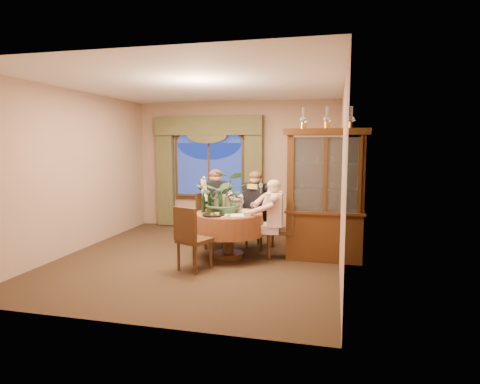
% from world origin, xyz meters
% --- Properties ---
extents(floor, '(5.00, 5.00, 0.00)m').
position_xyz_m(floor, '(0.00, 0.00, 0.00)').
color(floor, black).
rests_on(floor, ground).
extents(wall_back, '(4.50, 0.00, 4.50)m').
position_xyz_m(wall_back, '(0.00, 2.50, 1.40)').
color(wall_back, '#8F6E57').
rests_on(wall_back, ground).
extents(wall_right, '(0.00, 5.00, 5.00)m').
position_xyz_m(wall_right, '(2.25, 0.00, 1.40)').
color(wall_right, '#8F6E57').
rests_on(wall_right, ground).
extents(ceiling, '(5.00, 5.00, 0.00)m').
position_xyz_m(ceiling, '(0.00, 0.00, 2.80)').
color(ceiling, white).
rests_on(ceiling, wall_back).
extents(window, '(1.62, 0.10, 1.32)m').
position_xyz_m(window, '(-0.60, 2.43, 1.30)').
color(window, navy).
rests_on(window, wall_back).
extents(arched_transom, '(1.60, 0.06, 0.44)m').
position_xyz_m(arched_transom, '(-0.60, 2.43, 2.08)').
color(arched_transom, navy).
rests_on(arched_transom, wall_back).
extents(drapery_left, '(0.38, 0.14, 2.32)m').
position_xyz_m(drapery_left, '(-1.63, 2.38, 1.18)').
color(drapery_left, '#403E1F').
rests_on(drapery_left, floor).
extents(drapery_right, '(0.38, 0.14, 2.32)m').
position_xyz_m(drapery_right, '(0.43, 2.38, 1.18)').
color(drapery_right, '#403E1F').
rests_on(drapery_right, floor).
extents(swag_valance, '(2.45, 0.16, 0.42)m').
position_xyz_m(swag_valance, '(-0.60, 2.35, 2.28)').
color(swag_valance, '#403E1F').
rests_on(swag_valance, wall_back).
extents(dining_table, '(1.51, 1.51, 0.75)m').
position_xyz_m(dining_table, '(0.45, 0.18, 0.38)').
color(dining_table, maroon).
rests_on(dining_table, floor).
extents(china_cabinet, '(1.31, 0.52, 2.12)m').
position_xyz_m(china_cabinet, '(2.00, 0.40, 1.06)').
color(china_cabinet, '#351C0C').
rests_on(china_cabinet, floor).
extents(oil_lamp_left, '(0.11, 0.11, 0.34)m').
position_xyz_m(oil_lamp_left, '(1.63, 0.40, 2.29)').
color(oil_lamp_left, '#A5722D').
rests_on(oil_lamp_left, china_cabinet).
extents(oil_lamp_center, '(0.11, 0.11, 0.34)m').
position_xyz_m(oil_lamp_center, '(2.00, 0.40, 2.29)').
color(oil_lamp_center, '#A5722D').
rests_on(oil_lamp_center, china_cabinet).
extents(oil_lamp_right, '(0.11, 0.11, 0.34)m').
position_xyz_m(oil_lamp_right, '(2.37, 0.40, 2.29)').
color(oil_lamp_right, '#A5722D').
rests_on(oil_lamp_right, china_cabinet).
extents(chair_right, '(0.49, 0.49, 0.96)m').
position_xyz_m(chair_right, '(1.27, 0.34, 0.48)').
color(chair_right, black).
rests_on(chair_right, floor).
extents(chair_back_right, '(0.57, 0.57, 0.96)m').
position_xyz_m(chair_back_right, '(0.84, 0.91, 0.48)').
color(chair_back_right, black).
rests_on(chair_back_right, floor).
extents(chair_back, '(0.59, 0.59, 0.96)m').
position_xyz_m(chair_back, '(-0.06, 0.80, 0.48)').
color(chair_back, black).
rests_on(chair_back, floor).
extents(chair_front_left, '(0.55, 0.55, 0.96)m').
position_xyz_m(chair_front_left, '(0.13, -0.59, 0.48)').
color(chair_front_left, black).
rests_on(chair_front_left, floor).
extents(person_pink, '(0.47, 0.51, 1.31)m').
position_xyz_m(person_pink, '(1.21, 0.25, 0.66)').
color(person_pink, '#CDA8A7').
rests_on(person_pink, floor).
extents(person_back, '(0.68, 0.67, 1.43)m').
position_xyz_m(person_back, '(0.03, 0.83, 0.71)').
color(person_back, black).
rests_on(person_back, floor).
extents(person_scarf, '(0.64, 0.62, 1.40)m').
position_xyz_m(person_scarf, '(0.77, 0.94, 0.70)').
color(person_scarf, black).
rests_on(person_scarf, floor).
extents(stoneware_vase, '(0.15, 0.15, 0.28)m').
position_xyz_m(stoneware_vase, '(0.37, 0.31, 0.89)').
color(stoneware_vase, '#8D7959').
rests_on(stoneware_vase, dining_table).
extents(centerpiece_plant, '(0.90, 1.00, 0.78)m').
position_xyz_m(centerpiece_plant, '(0.38, 0.27, 1.34)').
color(centerpiece_plant, '#315132').
rests_on(centerpiece_plant, dining_table).
extents(olive_bowl, '(0.17, 0.17, 0.05)m').
position_xyz_m(olive_bowl, '(0.49, 0.15, 0.78)').
color(olive_bowl, '#48512A').
rests_on(olive_bowl, dining_table).
extents(cheese_platter, '(0.36, 0.36, 0.02)m').
position_xyz_m(cheese_platter, '(0.30, -0.15, 0.76)').
color(cheese_platter, black).
rests_on(cheese_platter, dining_table).
extents(wine_bottle_0, '(0.07, 0.07, 0.33)m').
position_xyz_m(wine_bottle_0, '(0.23, 0.35, 0.92)').
color(wine_bottle_0, black).
rests_on(wine_bottle_0, dining_table).
extents(wine_bottle_1, '(0.07, 0.07, 0.33)m').
position_xyz_m(wine_bottle_1, '(0.03, 0.13, 0.92)').
color(wine_bottle_1, black).
rests_on(wine_bottle_1, dining_table).
extents(wine_bottle_2, '(0.07, 0.07, 0.33)m').
position_xyz_m(wine_bottle_2, '(0.22, 0.25, 0.92)').
color(wine_bottle_2, tan).
rests_on(wine_bottle_2, dining_table).
extents(wine_bottle_3, '(0.07, 0.07, 0.33)m').
position_xyz_m(wine_bottle_3, '(0.34, 0.12, 0.92)').
color(wine_bottle_3, black).
rests_on(wine_bottle_3, dining_table).
extents(wine_bottle_4, '(0.07, 0.07, 0.33)m').
position_xyz_m(wine_bottle_4, '(0.09, 0.29, 0.92)').
color(wine_bottle_4, tan).
rests_on(wine_bottle_4, dining_table).
extents(wine_bottle_5, '(0.07, 0.07, 0.33)m').
position_xyz_m(wine_bottle_5, '(0.13, 0.17, 0.92)').
color(wine_bottle_5, black).
rests_on(wine_bottle_5, dining_table).
extents(tasting_paper_0, '(0.29, 0.35, 0.00)m').
position_xyz_m(tasting_paper_0, '(0.65, -0.01, 0.75)').
color(tasting_paper_0, white).
rests_on(tasting_paper_0, dining_table).
extents(tasting_paper_1, '(0.26, 0.33, 0.00)m').
position_xyz_m(tasting_paper_1, '(0.69, 0.37, 0.75)').
color(tasting_paper_1, white).
rests_on(tasting_paper_1, dining_table).
extents(tasting_paper_2, '(0.25, 0.33, 0.00)m').
position_xyz_m(tasting_paper_2, '(0.39, -0.09, 0.75)').
color(tasting_paper_2, white).
rests_on(tasting_paper_2, dining_table).
extents(wine_glass_person_pink, '(0.07, 0.07, 0.18)m').
position_xyz_m(wine_glass_person_pink, '(0.84, 0.21, 0.84)').
color(wine_glass_person_pink, silver).
rests_on(wine_glass_person_pink, dining_table).
extents(wine_glass_person_back, '(0.07, 0.07, 0.18)m').
position_xyz_m(wine_glass_person_back, '(0.23, 0.51, 0.84)').
color(wine_glass_person_back, silver).
rests_on(wine_glass_person_back, dining_table).
extents(wine_glass_person_scarf, '(0.07, 0.07, 0.18)m').
position_xyz_m(wine_glass_person_scarf, '(0.60, 0.54, 0.84)').
color(wine_glass_person_scarf, silver).
rests_on(wine_glass_person_scarf, dining_table).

